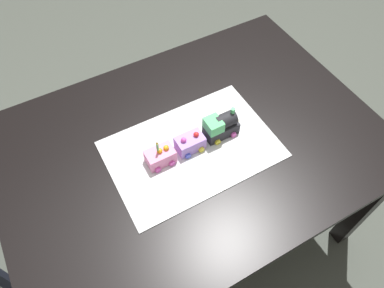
{
  "coord_description": "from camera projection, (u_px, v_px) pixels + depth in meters",
  "views": [
    {
      "loc": [
        0.37,
        0.67,
        1.81
      ],
      "look_at": [
        0.02,
        0.03,
        0.77
      ],
      "focal_mm": 33.34,
      "sensor_mm": 36.0,
      "label": 1
    }
  ],
  "objects": [
    {
      "name": "cake_board",
      "position": [
        192.0,
        149.0,
        1.29
      ],
      "size": [
        0.6,
        0.4,
        0.0
      ],
      "primitive_type": "cube",
      "color": "silver",
      "rests_on": "dining_table"
    },
    {
      "name": "cake_car_tanker_lavender",
      "position": [
        190.0,
        143.0,
        1.27
      ],
      "size": [
        0.1,
        0.08,
        0.07
      ],
      "color": "#AD84E0",
      "rests_on": "cake_board"
    },
    {
      "name": "cake_car_caboose_bubblegum",
      "position": [
        160.0,
        156.0,
        1.24
      ],
      "size": [
        0.1,
        0.08,
        0.07
      ],
      "color": "pink",
      "rests_on": "cake_board"
    },
    {
      "name": "birthday_candle",
      "position": [
        157.0,
        146.0,
        1.18
      ],
      "size": [
        0.01,
        0.01,
        0.05
      ],
      "color": "#66D872",
      "rests_on": "cake_car_caboose_bubblegum"
    },
    {
      "name": "dining_table",
      "position": [
        192.0,
        158.0,
        1.4
      ],
      "size": [
        1.4,
        1.0,
        0.74
      ],
      "color": "black",
      "rests_on": "ground"
    },
    {
      "name": "cake_locomotive",
      "position": [
        221.0,
        126.0,
        1.29
      ],
      "size": [
        0.14,
        0.08,
        0.12
      ],
      "color": "#232328",
      "rests_on": "cake_board"
    },
    {
      "name": "ground_plane",
      "position": [
        192.0,
        222.0,
        1.92
      ],
      "size": [
        8.0,
        8.0,
        0.0
      ],
      "primitive_type": "plane",
      "color": "#474C44"
    }
  ]
}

